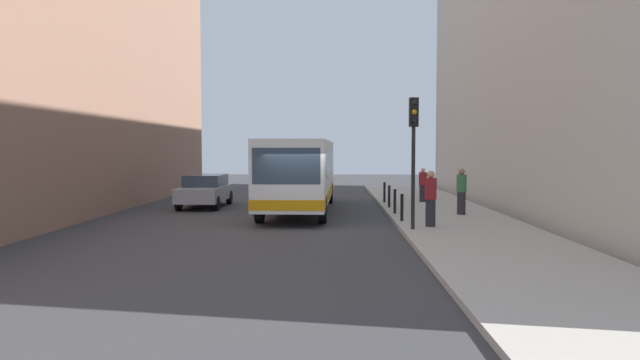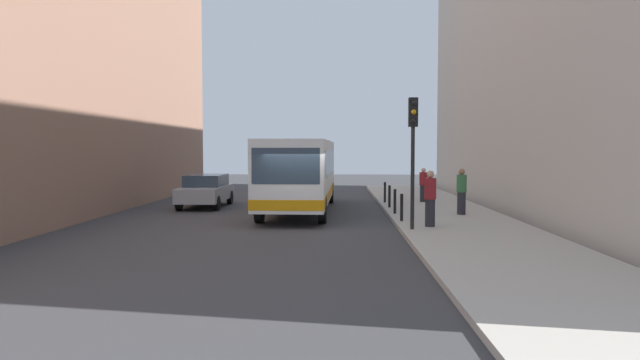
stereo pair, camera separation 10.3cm
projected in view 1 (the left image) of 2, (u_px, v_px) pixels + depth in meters
The scene contains 14 objects.
ground_plane at pixel (302, 227), 19.59m from camera, with size 80.00×80.00×0.00m, color #38383A.
sidewalk at pixel (462, 226), 19.45m from camera, with size 4.40×40.00×0.15m, color #ADA89E.
building_left at pixel (24, 12), 23.41m from camera, with size 7.00×32.00×16.42m, color #936B56.
building_right at pixel (597, 10), 22.86m from camera, with size 7.00×32.00×16.35m, color #BCB7AD.
bus at pixel (300, 171), 24.56m from camera, with size 2.81×11.08×3.00m.
car_beside_bus at pixel (206, 190), 26.38m from camera, with size 1.88×4.41×1.48m.
traffic_light at pixel (414, 138), 17.92m from camera, with size 0.28×0.33×4.10m.
bollard_near at pixel (402, 207), 20.12m from camera, with size 0.11×0.11×0.95m, color black.
bollard_mid at pixel (395, 201), 22.43m from camera, with size 0.11×0.11×0.95m, color black.
bollard_far at pixel (389, 196), 24.75m from camera, with size 0.11×0.11×0.95m, color black.
bollard_farthest at pixel (384, 192), 27.06m from camera, with size 0.11×0.11×0.95m, color black.
pedestrian_near_signal at pixel (431, 198), 18.66m from camera, with size 0.38×0.38×1.82m.
pedestrian_mid_sidewalk at pixel (461, 191), 22.09m from camera, with size 0.38×0.38×1.76m.
pedestrian_far_sidewalk at pixel (423, 185), 27.37m from camera, with size 0.38×0.38×1.62m.
Camera 1 is at (1.07, -19.45, 2.68)m, focal length 32.42 mm.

